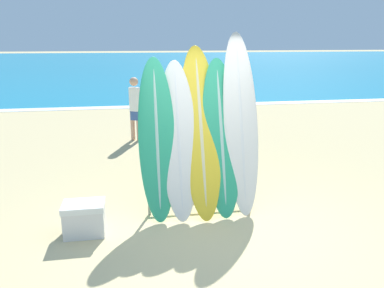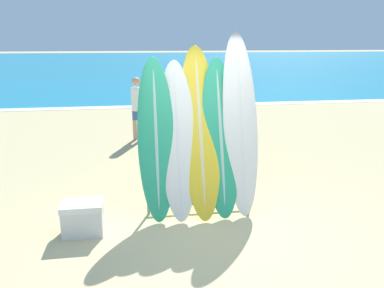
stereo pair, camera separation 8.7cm
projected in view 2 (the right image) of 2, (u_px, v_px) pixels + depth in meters
name	position (u px, v px, depth m)	size (l,w,h in m)	color
ground_plane	(223.00, 237.00, 4.76)	(160.00, 160.00, 0.00)	tan
ocean_water	(144.00, 62.00, 41.95)	(120.00, 60.00, 0.01)	teal
surfboard_rack	(200.00, 184.00, 5.37)	(1.54, 0.04, 0.78)	gray
surfboard_slot_0	(156.00, 139.00, 5.17)	(0.51, 0.81, 2.21)	#289E70
surfboard_slot_1	(178.00, 139.00, 5.23)	(0.52, 0.91, 2.16)	silver
surfboard_slot_2	(200.00, 130.00, 5.31)	(0.57, 1.09, 2.36)	yellow
surfboard_slot_3	(221.00, 137.00, 5.33)	(0.54, 0.88, 2.18)	#289E70
surfboard_slot_4	(240.00, 123.00, 5.36)	(0.50, 0.91, 2.55)	silver
person_near_water	(206.00, 114.00, 7.89)	(0.22, 0.28, 1.68)	#846047
person_mid_beach	(233.00, 88.00, 11.55)	(0.30, 0.30, 1.80)	beige
person_far_left	(223.00, 87.00, 13.12)	(0.23, 0.26, 1.51)	beige
person_far_right	(137.00, 106.00, 9.13)	(0.27, 0.23, 1.56)	tan
cooler_box	(83.00, 218.00, 4.81)	(0.52, 0.37, 0.43)	silver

